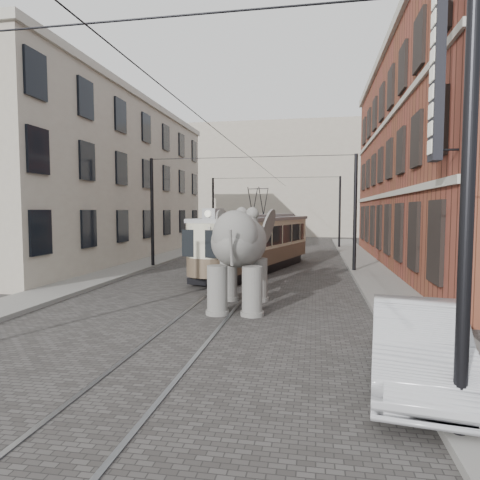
# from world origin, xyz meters

# --- Properties ---
(ground) EXTENTS (120.00, 120.00, 0.00)m
(ground) POSITION_xyz_m (0.00, 0.00, 0.00)
(ground) COLOR #423F3D
(tram_rails) EXTENTS (1.54, 80.00, 0.02)m
(tram_rails) POSITION_xyz_m (0.00, 0.00, 0.01)
(tram_rails) COLOR slate
(tram_rails) RESTS_ON ground
(sidewalk_right) EXTENTS (2.00, 60.00, 0.15)m
(sidewalk_right) POSITION_xyz_m (6.00, 0.00, 0.07)
(sidewalk_right) COLOR slate
(sidewalk_right) RESTS_ON ground
(sidewalk_left) EXTENTS (2.00, 60.00, 0.15)m
(sidewalk_left) POSITION_xyz_m (-6.50, 0.00, 0.07)
(sidewalk_left) COLOR slate
(sidewalk_left) RESTS_ON ground
(brick_building) EXTENTS (8.00, 26.00, 12.00)m
(brick_building) POSITION_xyz_m (11.00, 9.00, 6.00)
(brick_building) COLOR brown
(brick_building) RESTS_ON ground
(stucco_building) EXTENTS (7.00, 24.00, 10.00)m
(stucco_building) POSITION_xyz_m (-11.00, 10.00, 5.00)
(stucco_building) COLOR #9F9483
(stucco_building) RESTS_ON ground
(distant_block) EXTENTS (28.00, 10.00, 14.00)m
(distant_block) POSITION_xyz_m (0.00, 40.00, 7.00)
(distant_block) COLOR #9F9483
(distant_block) RESTS_ON ground
(catenary) EXTENTS (11.00, 30.20, 6.00)m
(catenary) POSITION_xyz_m (-0.20, 5.00, 3.00)
(catenary) COLOR black
(catenary) RESTS_ON ground
(tram) EXTENTS (5.00, 11.15, 4.34)m
(tram) POSITION_xyz_m (0.29, 5.83, 2.17)
(tram) COLOR beige
(tram) RESTS_ON ground
(elephant) EXTENTS (3.22, 5.56, 3.33)m
(elephant) POSITION_xyz_m (0.81, -2.52, 1.67)
(elephant) COLOR slate
(elephant) RESTS_ON ground
(parked_car) EXTENTS (2.15, 4.61, 1.46)m
(parked_car) POSITION_xyz_m (5.10, -7.97, 0.73)
(parked_car) COLOR #B5B5BA
(parked_car) RESTS_ON ground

